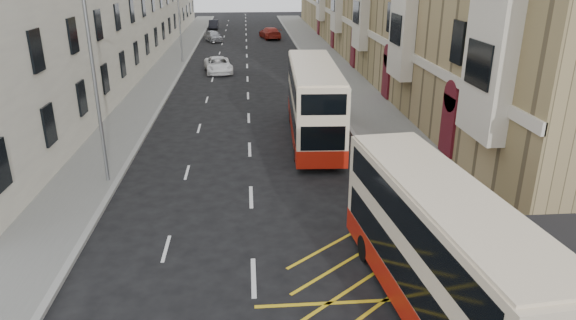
{
  "coord_description": "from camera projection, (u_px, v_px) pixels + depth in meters",
  "views": [
    {
      "loc": [
        -0.02,
        -9.82,
        9.25
      ],
      "look_at": [
        1.49,
        8.99,
        2.03
      ],
      "focal_mm": 32.0,
      "sensor_mm": 36.0,
      "label": 1
    }
  ],
  "objects": [
    {
      "name": "pavement_right",
      "position": [
        348.0,
        87.0,
        40.95
      ],
      "size": [
        4.0,
        120.0,
        0.15
      ],
      "primitive_type": "cube",
      "color": "slate",
      "rests_on": "ground"
    },
    {
      "name": "guard_railing",
      "position": [
        431.0,
        220.0,
        17.96
      ],
      "size": [
        0.06,
        6.56,
        1.01
      ],
      "color": "red",
      "rests_on": "pavement_right"
    },
    {
      "name": "white_van",
      "position": [
        218.0,
        65.0,
        46.5
      ],
      "size": [
        2.94,
        5.21,
        1.37
      ],
      "primitive_type": "imported",
      "rotation": [
        0.0,
        0.0,
        0.14
      ],
      "color": "white",
      "rests_on": "ground"
    },
    {
      "name": "car_dark",
      "position": [
        214.0,
        24.0,
        78.01
      ],
      "size": [
        1.44,
        3.98,
        1.3
      ],
      "primitive_type": "imported",
      "rotation": [
        0.0,
        0.0,
        0.01
      ],
      "color": "black",
      "rests_on": "ground"
    },
    {
      "name": "car_silver",
      "position": [
        213.0,
        36.0,
        65.18
      ],
      "size": [
        2.94,
        4.4,
        1.39
      ],
      "primitive_type": "imported",
      "rotation": [
        0.0,
        0.0,
        0.35
      ],
      "color": "#98999E",
      "rests_on": "ground"
    },
    {
      "name": "street_lamp_near",
      "position": [
        96.0,
        82.0,
        21.49
      ],
      "size": [
        0.93,
        0.18,
        8.0
      ],
      "color": "slate",
      "rests_on": "pavement_left"
    },
    {
      "name": "car_red",
      "position": [
        270.0,
        33.0,
        67.71
      ],
      "size": [
        3.06,
        5.45,
        1.49
      ],
      "primitive_type": "imported",
      "rotation": [
        0.0,
        0.0,
        3.34
      ],
      "color": "#AA281D",
      "rests_on": "ground"
    },
    {
      "name": "pavement_left",
      "position": [
        151.0,
        90.0,
        39.79
      ],
      "size": [
        3.0,
        120.0,
        0.15
      ],
      "primitive_type": "cube",
      "color": "slate",
      "rests_on": "ground"
    },
    {
      "name": "street_lamp_far",
      "position": [
        180.0,
        15.0,
        49.42
      ],
      "size": [
        0.93,
        0.18,
        8.0
      ],
      "color": "slate",
      "rests_on": "pavement_left"
    },
    {
      "name": "road_markings",
      "position": [
        247.0,
        57.0,
        54.34
      ],
      "size": [
        10.0,
        110.0,
        0.01
      ],
      "primitive_type": null,
      "color": "silver",
      "rests_on": "ground"
    },
    {
      "name": "pedestrian_far",
      "position": [
        461.0,
        191.0,
        20.07
      ],
      "size": [
        0.98,
        0.77,
        1.56
      ],
      "primitive_type": "imported",
      "rotation": [
        0.0,
        0.0,
        2.64
      ],
      "color": "black",
      "rests_on": "pavement_right"
    },
    {
      "name": "double_decker_rear",
      "position": [
        314.0,
        102.0,
        28.14
      ],
      "size": [
        2.92,
        10.7,
        4.23
      ],
      "rotation": [
        0.0,
        0.0,
        -0.05
      ],
      "color": "beige",
      "rests_on": "ground"
    },
    {
      "name": "kerb_right",
      "position": [
        323.0,
        87.0,
        40.8
      ],
      "size": [
        0.25,
        120.0,
        0.15
      ],
      "primitive_type": "cube",
      "color": "gray",
      "rests_on": "ground"
    },
    {
      "name": "kerb_left",
      "position": [
        171.0,
        90.0,
        39.9
      ],
      "size": [
        0.25,
        120.0,
        0.15
      ],
      "primitive_type": "cube",
      "color": "gray",
      "rests_on": "ground"
    },
    {
      "name": "double_decker_front",
      "position": [
        440.0,
        254.0,
        13.75
      ],
      "size": [
        3.14,
        9.89,
        3.88
      ],
      "rotation": [
        0.0,
        0.0,
        0.09
      ],
      "color": "beige",
      "rests_on": "ground"
    }
  ]
}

